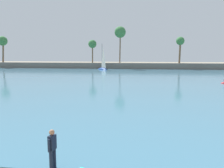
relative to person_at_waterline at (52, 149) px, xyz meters
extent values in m
cube|color=teal|center=(-1.02, 51.73, -0.86)|extent=(220.00, 103.70, 0.06)
cube|color=slate|center=(-1.02, 63.58, 0.01)|extent=(114.50, 6.00, 1.80)
cylinder|color=brown|center=(-3.67, 62.27, 5.55)|extent=(0.53, 0.57, 9.30)
sphere|color=#38753D|center=(-3.67, 62.27, 10.19)|extent=(3.42, 3.42, 3.42)
cylinder|color=brown|center=(-42.28, 62.17, 4.37)|extent=(0.82, 0.78, 6.97)
sphere|color=#38753D|center=(-42.28, 62.17, 7.84)|extent=(3.08, 3.08, 3.08)
cylinder|color=brown|center=(-12.27, 62.11, 3.80)|extent=(0.38, 0.58, 5.79)
sphere|color=#38753D|center=(-12.27, 62.11, 6.69)|extent=(2.54, 2.54, 2.54)
cylinder|color=brown|center=(14.12, 62.28, 4.17)|extent=(0.65, 0.63, 6.54)
sphere|color=#38753D|center=(14.12, 62.28, 7.43)|extent=(2.43, 2.43, 2.43)
cylinder|color=#141E33|center=(0.02, 0.11, -0.46)|extent=(0.15, 0.15, 0.86)
cylinder|color=#141E33|center=(-0.02, -0.11, -0.46)|extent=(0.15, 0.15, 0.86)
cube|color=#141E33|center=(0.00, 0.00, 0.26)|extent=(0.24, 0.36, 0.58)
sphere|color=#9E7051|center=(0.00, 0.00, 0.67)|extent=(0.21, 0.21, 0.21)
cylinder|color=#141E33|center=(0.03, 0.23, 0.22)|extent=(0.09, 0.09, 0.50)
cylinder|color=#141E33|center=(-0.03, -0.23, 0.22)|extent=(0.09, 0.09, 0.50)
ellipsoid|color=#234793|center=(-8.18, 56.82, -0.83)|extent=(4.37, 5.47, 1.09)
cylinder|color=gray|center=(-8.33, 57.05, 3.13)|extent=(0.16, 0.16, 6.83)
pyramid|color=silver|center=(-7.82, 56.27, 2.62)|extent=(1.49, 2.15, 5.81)
camera|label=1|loc=(3.43, -8.05, 3.65)|focal=36.65mm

